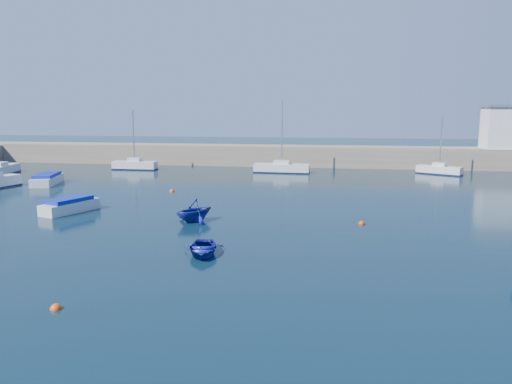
# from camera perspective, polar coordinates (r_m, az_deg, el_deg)

# --- Properties ---
(ground) EXTENTS (220.00, 220.00, 0.00)m
(ground) POSITION_cam_1_polar(r_m,az_deg,el_deg) (22.01, -9.71, -10.45)
(ground) COLOR black
(ground) RESTS_ON ground
(back_wall) EXTENTS (96.00, 4.50, 2.60)m
(back_wall) POSITION_cam_1_polar(r_m,az_deg,el_deg) (66.20, 3.01, 4.18)
(back_wall) COLOR gray
(back_wall) RESTS_ON ground
(sailboat_4) EXTENTS (2.92, 6.76, 8.55)m
(sailboat_4) POSITION_cam_1_polar(r_m,az_deg,el_deg) (63.73, -27.26, 2.26)
(sailboat_4) COLOR silver
(sailboat_4) RESTS_ON ground
(sailboat_5) EXTENTS (5.42, 1.52, 7.26)m
(sailboat_5) POSITION_cam_1_polar(r_m,az_deg,el_deg) (63.43, -13.69, 3.03)
(sailboat_5) COLOR silver
(sailboat_5) RESTS_ON ground
(sailboat_6) EXTENTS (6.55, 2.10, 8.46)m
(sailboat_6) POSITION_cam_1_polar(r_m,az_deg,el_deg) (58.75, 2.96, 2.78)
(sailboat_6) COLOR silver
(sailboat_6) RESTS_ON ground
(sailboat_7) EXTENTS (5.02, 3.66, 6.67)m
(sailboat_7) POSITION_cam_1_polar(r_m,az_deg,el_deg) (60.91, 20.20, 2.41)
(sailboat_7) COLOR silver
(sailboat_7) RESTS_ON ground
(motorboat_1) EXTENTS (2.96, 4.60, 1.07)m
(motorboat_1) POSITION_cam_1_polar(r_m,az_deg,el_deg) (38.72, -20.50, -1.44)
(motorboat_1) COLOR silver
(motorboat_1) RESTS_ON ground
(motorboat_2) EXTENTS (3.13, 5.56, 1.08)m
(motorboat_2) POSITION_cam_1_polar(r_m,az_deg,el_deg) (53.88, -22.75, 1.37)
(motorboat_2) COLOR silver
(motorboat_2) RESTS_ON ground
(dinghy_center) EXTENTS (2.70, 3.38, 0.63)m
(dinghy_center) POSITION_cam_1_polar(r_m,az_deg,el_deg) (26.07, -6.12, -6.45)
(dinghy_center) COLOR navy
(dinghy_center) RESTS_ON ground
(dinghy_left) EXTENTS (3.73, 3.82, 1.53)m
(dinghy_left) POSITION_cam_1_polar(r_m,az_deg,el_deg) (33.47, -7.10, -2.09)
(dinghy_left) COLOR navy
(dinghy_left) RESTS_ON ground
(buoy_0) EXTENTS (0.43, 0.43, 0.43)m
(buoy_0) POSITION_cam_1_polar(r_m,az_deg,el_deg) (20.72, -21.90, -12.32)
(buoy_0) COLOR #F24B0C
(buoy_0) RESTS_ON ground
(buoy_1) EXTENTS (0.45, 0.45, 0.45)m
(buoy_1) POSITION_cam_1_polar(r_m,az_deg,el_deg) (33.34, 11.97, -3.62)
(buoy_1) COLOR #B3390D
(buoy_1) RESTS_ON ground
(buoy_3) EXTENTS (0.46, 0.46, 0.46)m
(buoy_3) POSITION_cam_1_polar(r_m,az_deg,el_deg) (45.97, -9.58, 0.05)
(buoy_3) COLOR #F24B0C
(buoy_3) RESTS_ON ground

